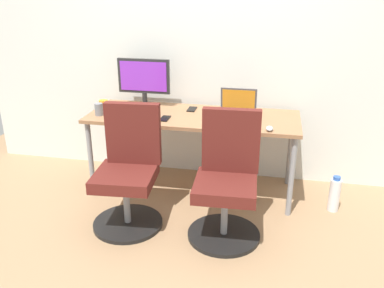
{
  "coord_description": "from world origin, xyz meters",
  "views": [
    {
      "loc": [
        0.67,
        -3.25,
        1.76
      ],
      "look_at": [
        0.0,
        -0.05,
        0.46
      ],
      "focal_mm": 37.7,
      "sensor_mm": 36.0,
      "label": 1
    }
  ],
  "objects_px": {
    "office_chair_right": "(227,182)",
    "desktop_monitor": "(144,79)",
    "water_bottle_on_floor": "(335,194)",
    "coffee_mug": "(104,105)",
    "office_chair_left": "(129,173)",
    "open_laptop": "(237,110)"
  },
  "relations": [
    {
      "from": "office_chair_right",
      "to": "desktop_monitor",
      "type": "height_order",
      "value": "desktop_monitor"
    },
    {
      "from": "office_chair_right",
      "to": "water_bottle_on_floor",
      "type": "xyz_separation_m",
      "value": [
        0.84,
        0.5,
        -0.28
      ]
    },
    {
      "from": "coffee_mug",
      "to": "desktop_monitor",
      "type": "bearing_deg",
      "value": 34.26
    },
    {
      "from": "office_chair_left",
      "to": "open_laptop",
      "type": "xyz_separation_m",
      "value": [
        0.74,
        0.69,
        0.34
      ]
    },
    {
      "from": "office_chair_right",
      "to": "water_bottle_on_floor",
      "type": "relative_size",
      "value": 3.03
    },
    {
      "from": "office_chair_left",
      "to": "coffee_mug",
      "type": "bearing_deg",
      "value": 125.49
    },
    {
      "from": "office_chair_left",
      "to": "open_laptop",
      "type": "distance_m",
      "value": 1.07
    },
    {
      "from": "water_bottle_on_floor",
      "to": "desktop_monitor",
      "type": "xyz_separation_m",
      "value": [
        -1.71,
        0.33,
        0.81
      ]
    },
    {
      "from": "office_chair_right",
      "to": "coffee_mug",
      "type": "distance_m",
      "value": 1.38
    },
    {
      "from": "open_laptop",
      "to": "office_chair_right",
      "type": "bearing_deg",
      "value": -89.34
    },
    {
      "from": "office_chair_right",
      "to": "water_bottle_on_floor",
      "type": "distance_m",
      "value": 1.01
    },
    {
      "from": "water_bottle_on_floor",
      "to": "desktop_monitor",
      "type": "distance_m",
      "value": 1.93
    },
    {
      "from": "office_chair_left",
      "to": "office_chair_right",
      "type": "distance_m",
      "value": 0.75
    },
    {
      "from": "open_laptop",
      "to": "office_chair_left",
      "type": "bearing_deg",
      "value": -137.07
    },
    {
      "from": "office_chair_right",
      "to": "open_laptop",
      "type": "xyz_separation_m",
      "value": [
        -0.01,
        0.69,
        0.34
      ]
    },
    {
      "from": "water_bottle_on_floor",
      "to": "office_chair_left",
      "type": "bearing_deg",
      "value": -162.58
    },
    {
      "from": "office_chair_right",
      "to": "desktop_monitor",
      "type": "relative_size",
      "value": 1.96
    },
    {
      "from": "water_bottle_on_floor",
      "to": "coffee_mug",
      "type": "relative_size",
      "value": 3.37
    },
    {
      "from": "office_chair_left",
      "to": "office_chair_right",
      "type": "xyz_separation_m",
      "value": [
        0.75,
        0.0,
        0.0
      ]
    },
    {
      "from": "water_bottle_on_floor",
      "to": "coffee_mug",
      "type": "height_order",
      "value": "coffee_mug"
    },
    {
      "from": "office_chair_left",
      "to": "coffee_mug",
      "type": "height_order",
      "value": "office_chair_left"
    },
    {
      "from": "desktop_monitor",
      "to": "office_chair_right",
      "type": "bearing_deg",
      "value": -43.36
    }
  ]
}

